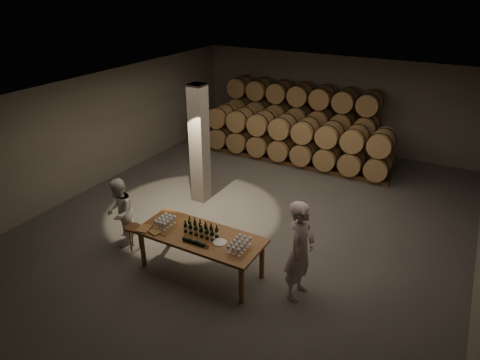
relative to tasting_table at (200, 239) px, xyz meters
The scene contains 15 objects.
room 3.34m from the tasting_table, 123.69° to the left, with size 12.00×12.00×12.00m.
tasting_table is the anchor object (origin of this frame).
barrel_stack_back 7.77m from the tasting_table, 97.11° to the left, with size 5.48×0.95×2.31m.
barrel_stack_front 6.33m from the tasting_table, 95.17° to the left, with size 6.26×0.95×1.57m.
bottle_cluster 0.21m from the tasting_table, 76.99° to the left, with size 0.72×0.22×0.29m.
lying_bottles 0.35m from the tasting_table, 76.19° to the right, with size 0.60×0.08×0.08m.
glass_cluster_left 0.87m from the tasting_table, behind, with size 0.31×0.42×0.19m.
glass_cluster_right 0.94m from the tasting_table, ahead, with size 0.30×0.52×0.17m.
plate 0.50m from the tasting_table, ahead, with size 0.27×0.27×0.02m, color white.
notebook_near 0.93m from the tasting_table, 156.13° to the right, with size 0.23×0.19×0.03m, color olive.
notebook_corner 1.19m from the tasting_table, 161.64° to the right, with size 0.24×0.31×0.03m, color olive.
pen 0.76m from the tasting_table, 147.81° to the right, with size 0.01×0.01×0.15m, color black.
stool 1.82m from the tasting_table, behind, with size 0.35×0.35×0.58m.
person_man 2.04m from the tasting_table, ahead, with size 0.73×0.48×2.01m, color beige.
person_woman 2.18m from the tasting_table, behind, with size 0.78×0.61×1.60m, color white.
Camera 1 is at (4.22, -8.46, 5.58)m, focal length 32.00 mm.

